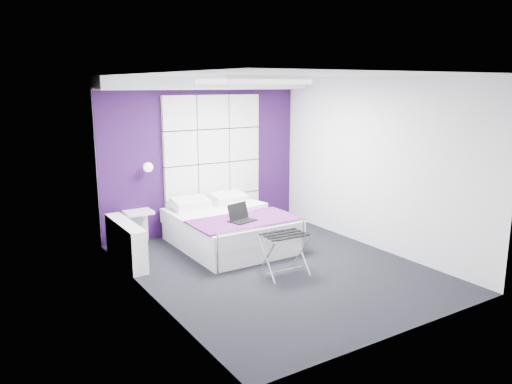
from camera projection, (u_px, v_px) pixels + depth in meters
floor at (277, 268)px, 6.89m from camera, size 4.40×4.40×0.00m
ceiling at (279, 75)px, 6.34m from camera, size 4.40×4.40×0.00m
wall_back at (204, 156)px, 8.43m from camera, size 3.60×0.00×3.60m
wall_left at (148, 190)px, 5.68m from camera, size 0.00×4.40×4.40m
wall_right at (375, 164)px, 7.56m from camera, size 0.00×4.40×4.40m
accent_wall at (204, 156)px, 8.43m from camera, size 3.58×0.02×2.58m
soffit at (209, 83)px, 7.97m from camera, size 3.58×0.50×0.20m
headboard at (213, 163)px, 8.49m from camera, size 1.80×0.08×2.30m
skylight at (254, 79)px, 6.85m from camera, size 1.36×0.86×0.12m
wall_lamp at (147, 167)px, 7.79m from camera, size 0.15×0.15×0.15m
radiator at (126, 243)px, 7.02m from camera, size 0.22×1.20×0.60m
bed at (229, 228)px, 7.76m from camera, size 1.58×1.91×0.67m
nightstand at (138, 212)px, 7.80m from camera, size 0.43×0.33×0.05m
luggage_rack at (284, 254)px, 6.59m from camera, size 0.57×0.42×0.56m
laptop at (241, 217)px, 7.25m from camera, size 0.37×0.26×0.26m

